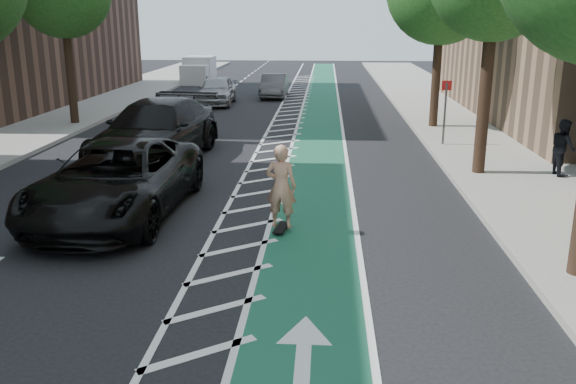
# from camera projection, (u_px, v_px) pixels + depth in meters

# --- Properties ---
(ground) EXTENTS (120.00, 120.00, 0.00)m
(ground) POSITION_uv_depth(u_px,v_px,m) (150.00, 273.00, 11.49)
(ground) COLOR black
(ground) RESTS_ON ground
(bike_lane) EXTENTS (2.00, 90.00, 0.01)m
(bike_lane) POSITION_uv_depth(u_px,v_px,m) (317.00, 158.00, 20.91)
(bike_lane) COLOR #195740
(bike_lane) RESTS_ON ground
(buffer_strip) EXTENTS (1.40, 90.00, 0.01)m
(buffer_strip) POSITION_uv_depth(u_px,v_px,m) (274.00, 158.00, 21.00)
(buffer_strip) COLOR silver
(buffer_strip) RESTS_ON ground
(sidewalk_right) EXTENTS (5.00, 90.00, 0.15)m
(sidewalk_right) POSITION_uv_depth(u_px,v_px,m) (510.00, 159.00, 20.50)
(sidewalk_right) COLOR gray
(sidewalk_right) RESTS_ON ground
(curb_right) EXTENTS (0.12, 90.00, 0.16)m
(curb_right) POSITION_uv_depth(u_px,v_px,m) (437.00, 158.00, 20.65)
(curb_right) COLOR gray
(curb_right) RESTS_ON ground
(curb_left) EXTENTS (0.12, 90.00, 0.16)m
(curb_left) POSITION_uv_depth(u_px,v_px,m) (33.00, 152.00, 21.49)
(curb_left) COLOR gray
(curb_left) RESTS_ON ground
(sign_post) EXTENTS (0.35, 0.08, 2.47)m
(sign_post) POSITION_uv_depth(u_px,v_px,m) (445.00, 112.00, 22.18)
(sign_post) COLOR #4C4C4C
(sign_post) RESTS_ON ground
(skateboard) EXTENTS (0.34, 0.83, 0.11)m
(skateboard) POSITION_uv_depth(u_px,v_px,m) (281.00, 228.00, 13.73)
(skateboard) COLOR black
(skateboard) RESTS_ON ground
(skateboarder) EXTENTS (0.75, 0.55, 1.89)m
(skateboarder) POSITION_uv_depth(u_px,v_px,m) (281.00, 186.00, 13.47)
(skateboarder) COLOR tan
(skateboarder) RESTS_ON skateboard
(suv_near) EXTENTS (3.18, 6.52, 1.78)m
(suv_near) POSITION_uv_depth(u_px,v_px,m) (117.00, 180.00, 14.64)
(suv_near) COLOR black
(suv_near) RESTS_ON ground
(suv_far) EXTENTS (3.58, 7.17, 2.00)m
(suv_far) POSITION_uv_depth(u_px,v_px,m) (156.00, 131.00, 20.37)
(suv_far) COLOR black
(suv_far) RESTS_ON ground
(car_silver) EXTENTS (2.05, 4.70, 1.58)m
(car_silver) POSITION_uv_depth(u_px,v_px,m) (217.00, 90.00, 33.78)
(car_silver) COLOR #A4A5A9
(car_silver) RESTS_ON ground
(car_grey) EXTENTS (1.51, 4.22, 1.39)m
(car_grey) POSITION_uv_depth(u_px,v_px,m) (274.00, 86.00, 36.84)
(car_grey) COLOR #555459
(car_grey) RESTS_ON ground
(pedestrian) EXTENTS (0.69, 0.85, 1.66)m
(pedestrian) POSITION_uv_depth(u_px,v_px,m) (563.00, 147.00, 17.90)
(pedestrian) COLOR black
(pedestrian) RESTS_ON sidewalk_right
(box_truck) EXTENTS (2.12, 4.53, 1.87)m
(box_truck) POSITION_uv_depth(u_px,v_px,m) (199.00, 71.00, 45.13)
(box_truck) COLOR silver
(box_truck) RESTS_ON ground
(barrel_a) EXTENTS (0.66, 0.66, 0.90)m
(barrel_a) POSITION_uv_depth(u_px,v_px,m) (147.00, 160.00, 18.73)
(barrel_a) COLOR orange
(barrel_a) RESTS_ON ground
(barrel_b) EXTENTS (0.70, 0.70, 0.96)m
(barrel_b) POSITION_uv_depth(u_px,v_px,m) (175.00, 147.00, 20.59)
(barrel_b) COLOR #FF590D
(barrel_b) RESTS_ON ground
(barrel_c) EXTENTS (0.58, 0.58, 0.80)m
(barrel_c) POSITION_uv_depth(u_px,v_px,m) (165.00, 116.00, 27.49)
(barrel_c) COLOR #E05A0B
(barrel_c) RESTS_ON ground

